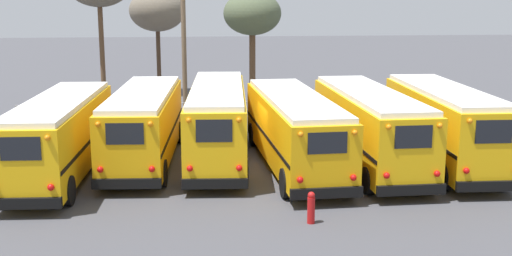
% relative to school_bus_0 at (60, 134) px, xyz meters
% --- Properties ---
extents(ground_plane, '(160.00, 160.00, 0.00)m').
position_rel_school_bus_0_xyz_m(ground_plane, '(7.77, 1.05, -1.69)').
color(ground_plane, '#424247').
extents(school_bus_0, '(2.80, 10.18, 3.10)m').
position_rel_school_bus_0_xyz_m(school_bus_0, '(0.00, 0.00, 0.00)').
color(school_bus_0, '#EAAA0F').
rests_on(school_bus_0, ground).
extents(school_bus_1, '(3.01, 9.97, 3.10)m').
position_rel_school_bus_0_xyz_m(school_bus_1, '(3.11, 1.75, 0.00)').
color(school_bus_1, '#E5A00C').
rests_on(school_bus_1, ground).
extents(school_bus_2, '(2.96, 10.75, 3.23)m').
position_rel_school_bus_0_xyz_m(school_bus_2, '(6.22, 1.90, 0.06)').
color(school_bus_2, '#EAAA0F').
rests_on(school_bus_2, ground).
extents(school_bus_3, '(3.05, 10.87, 3.01)m').
position_rel_school_bus_0_xyz_m(school_bus_3, '(9.32, 0.45, -0.03)').
color(school_bus_3, '#E5A00C').
rests_on(school_bus_3, ground).
extents(school_bus_4, '(2.72, 10.38, 3.17)m').
position_rel_school_bus_0_xyz_m(school_bus_4, '(12.43, 0.37, 0.03)').
color(school_bus_4, '#EAAA0F').
rests_on(school_bus_4, ground).
extents(school_bus_5, '(2.68, 9.61, 3.29)m').
position_rel_school_bus_0_xyz_m(school_bus_5, '(15.54, 0.08, 0.10)').
color(school_bus_5, '#EAAA0F').
rests_on(school_bus_5, ground).
extents(utility_pole, '(1.80, 0.27, 7.73)m').
position_rel_school_bus_0_xyz_m(utility_pole, '(4.70, 11.92, 2.34)').
color(utility_pole, brown).
rests_on(utility_pole, ground).
extents(bare_tree_0, '(3.68, 3.68, 7.20)m').
position_rel_school_bus_0_xyz_m(bare_tree_0, '(8.99, 15.94, 4.06)').
color(bare_tree_0, brown).
rests_on(bare_tree_0, ground).
extents(bare_tree_1, '(3.88, 3.88, 7.35)m').
position_rel_school_bus_0_xyz_m(bare_tree_1, '(2.76, 20.60, 4.17)').
color(bare_tree_1, '#473323').
rests_on(bare_tree_1, ground).
extents(fence_line, '(23.60, 0.06, 1.42)m').
position_rel_school_bus_0_xyz_m(fence_line, '(7.77, 8.57, -0.69)').
color(fence_line, '#939399').
rests_on(fence_line, ground).
extents(fire_hydrant, '(0.24, 0.24, 1.03)m').
position_rel_school_bus_0_xyz_m(fire_hydrant, '(8.84, -6.20, -1.17)').
color(fire_hydrant, '#B21414').
rests_on(fire_hydrant, ground).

